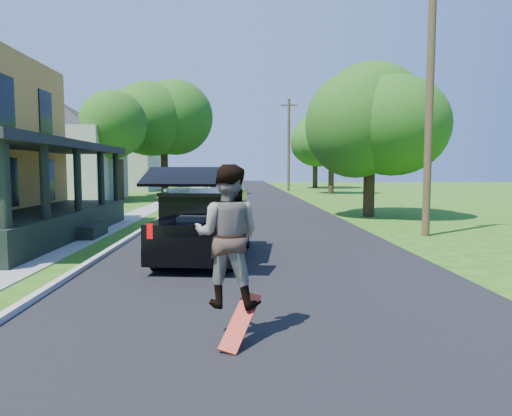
{
  "coord_description": "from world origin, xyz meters",
  "views": [
    {
      "loc": [
        -0.58,
        -8.94,
        2.22
      ],
      "look_at": [
        -0.14,
        3.0,
        1.21
      ],
      "focal_mm": 32.0,
      "sensor_mm": 36.0,
      "label": 1
    }
  ],
  "objects_px": {
    "black_suv": "(207,223)",
    "utility_pole_near": "(430,93)",
    "tree_right_near": "(369,115)",
    "skateboarder": "(227,236)"
  },
  "relations": [
    {
      "from": "black_suv",
      "to": "utility_pole_near",
      "type": "xyz_separation_m",
      "value": [
        7.06,
        3.56,
        3.83
      ]
    },
    {
      "from": "tree_right_near",
      "to": "utility_pole_near",
      "type": "relative_size",
      "value": 0.82
    },
    {
      "from": "skateboarder",
      "to": "utility_pole_near",
      "type": "height_order",
      "value": "utility_pole_near"
    },
    {
      "from": "black_suv",
      "to": "skateboarder",
      "type": "distance_m",
      "value": 5.5
    },
    {
      "from": "black_suv",
      "to": "utility_pole_near",
      "type": "relative_size",
      "value": 0.55
    },
    {
      "from": "black_suv",
      "to": "utility_pole_near",
      "type": "bearing_deg",
      "value": 33.27
    },
    {
      "from": "black_suv",
      "to": "skateboarder",
      "type": "bearing_deg",
      "value": -76.53
    },
    {
      "from": "black_suv",
      "to": "tree_right_near",
      "type": "relative_size",
      "value": 0.68
    },
    {
      "from": "black_suv",
      "to": "tree_right_near",
      "type": "xyz_separation_m",
      "value": [
        6.86,
        9.8,
        3.86
      ]
    },
    {
      "from": "black_suv",
      "to": "skateboarder",
      "type": "relative_size",
      "value": 2.71
    }
  ]
}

